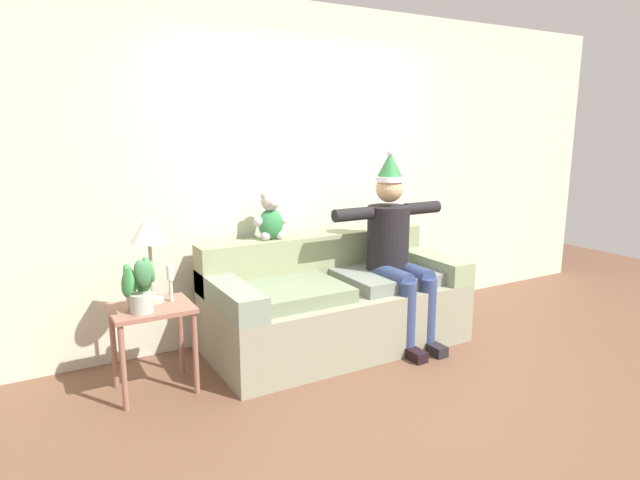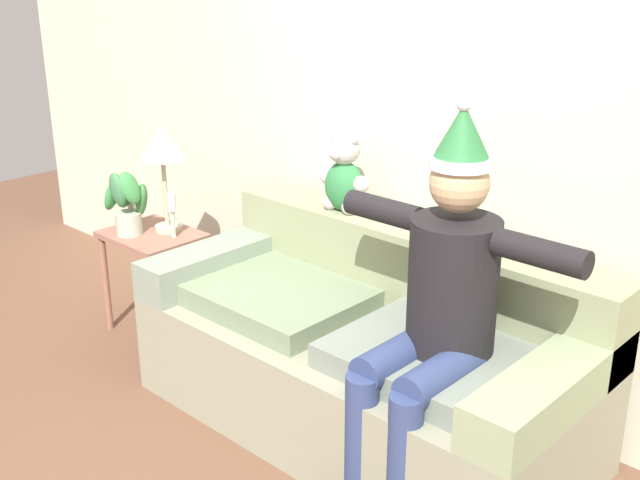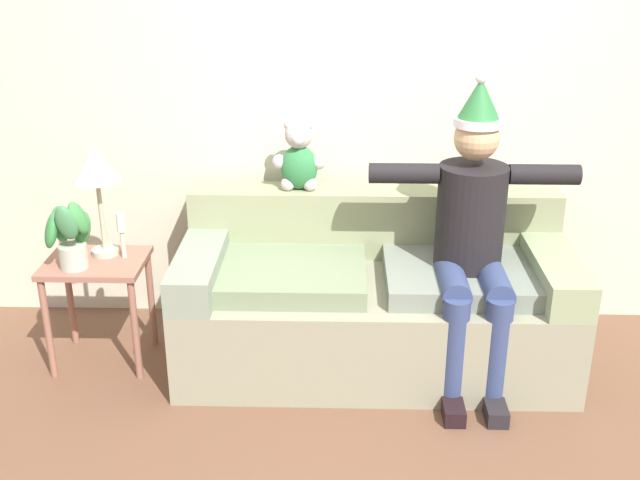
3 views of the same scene
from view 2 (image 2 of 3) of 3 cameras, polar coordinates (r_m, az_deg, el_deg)
back_wall at (r=3.61m, az=9.40°, el=9.22°), size 7.00×0.10×2.70m
couch at (r=3.53m, az=3.37°, el=-8.26°), size 2.01×0.93×0.85m
person_seated at (r=2.96m, az=8.45°, el=-4.52°), size 1.02×0.77×1.55m
teddy_bear at (r=3.73m, az=1.72°, el=4.64°), size 0.29×0.17×0.38m
side_table at (r=4.39m, az=-11.92°, el=-0.81°), size 0.51×0.41×0.59m
table_lamp at (r=4.24m, az=-11.31°, el=6.56°), size 0.24×0.24×0.58m
potted_plant at (r=4.31m, az=-13.79°, el=2.69°), size 0.26×0.23×0.37m
candle_tall at (r=4.42m, az=-13.43°, el=2.43°), size 0.04×0.04×0.20m
candle_short at (r=4.21m, az=-10.61°, el=2.23°), size 0.04×0.04×0.25m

